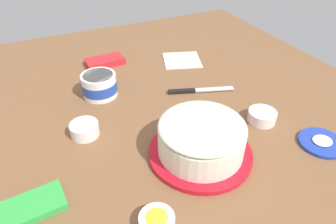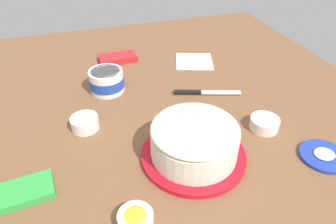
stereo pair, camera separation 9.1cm
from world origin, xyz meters
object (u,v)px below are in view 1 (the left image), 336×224
Objects in this scene: frosting_tub_lid at (322,142)px; sprinkle_bowl_blue at (85,129)px; sprinkle_bowl_orange at (262,116)px; frosted_cake at (201,139)px; sprinkle_bowl_yellow at (157,221)px; paper_napkin at (182,60)px; candy_box_lower at (105,61)px; frosting_tub at (99,85)px; candy_box_upper at (33,206)px; spreading_knife at (195,90)px.

sprinkle_bowl_blue is at bearing -28.38° from frosting_tub_lid.
frosting_tub_lid is 0.18m from sprinkle_bowl_orange.
sprinkle_bowl_blue is (0.26, -0.21, -0.03)m from frosted_cake.
sprinkle_bowl_yellow is 0.51× the size of paper_napkin.
candy_box_lower is (0.09, -0.63, -0.04)m from frosted_cake.
frosting_tub reaches higher than candy_box_upper.
frosting_tub_lid is 0.53m from sprinkle_bowl_yellow.
sprinkle_bowl_orange reaches higher than paper_napkin.
candy_box_lower reaches higher than spreading_knife.
paper_napkin is (-0.21, -0.52, -0.05)m from frosted_cake.
sprinkle_bowl_blue is 0.45m from candy_box_lower.
frosted_cake reaches higher than candy_box_lower.
sprinkle_bowl_orange is (-0.41, 0.36, -0.02)m from frosting_tub.
candy_box_lower is 1.02× the size of paper_napkin.
candy_box_lower is at bearing -55.91° from spreading_knife.
frosting_tub is at bearing -67.52° from frosted_cake.
paper_napkin is (-0.30, 0.10, -0.01)m from candy_box_lower.
frosting_tub is at bearing -116.51° from sprinkle_bowl_blue.
candy_box_upper is at bearing 39.05° from paper_napkin.
candy_box_lower is at bearing -18.99° from paper_napkin.
spreading_knife is (-0.14, -0.28, -0.05)m from frosted_cake.
frosting_tub is 0.22m from sprinkle_bowl_blue.
spreading_knife is at bearing -170.36° from sprinkle_bowl_blue.
sprinkle_bowl_blue is 0.60× the size of candy_box_upper.
frosted_cake is 3.37× the size of sprinkle_bowl_blue.
sprinkle_bowl_blue reaches higher than frosting_tub_lid.
candy_box_lower is at bearing -124.10° from candy_box_upper.
sprinkle_bowl_yellow is 0.56× the size of candy_box_upper.
sprinkle_bowl_orange is 1.04× the size of sprinkle_bowl_blue.
sprinkle_bowl_yellow is at bearing 4.87° from frosting_tub_lid.
frosted_cake is at bearing 96.44° from candy_box_lower.
candy_box_upper reaches higher than frosting_tub_lid.
sprinkle_bowl_yellow is at bearing 59.13° from paper_napkin.
frosting_tub is at bearing -128.60° from candy_box_upper.
frosting_tub is 0.96× the size of frosting_tub_lid.
sprinkle_bowl_orange is 0.67m from candy_box_lower.
paper_napkin is at bearing -112.05° from frosted_cake.
candy_box_upper is (0.16, 0.21, -0.01)m from sprinkle_bowl_blue.
sprinkle_bowl_orange is (0.09, -0.16, 0.01)m from frosting_tub_lid.
sprinkle_bowl_blue is (0.41, 0.07, 0.01)m from spreading_knife.
sprinkle_bowl_blue is at bearing 9.64° from spreading_knife.
frosting_tub is 0.55m from sprinkle_bowl_orange.
frosting_tub_lid is 0.68m from sprinkle_bowl_blue.
frosted_cake reaches higher than sprinkle_bowl_orange.
candy_box_upper reaches higher than paper_napkin.
candy_box_upper is at bearing 59.85° from candy_box_lower.
spreading_knife is 0.25m from paper_napkin.
sprinkle_bowl_orange is at bearing -155.27° from sprinkle_bowl_yellow.
frosted_cake is at bearing 11.30° from sprinkle_bowl_orange.
spreading_knife is at bearing -159.78° from candy_box_upper.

